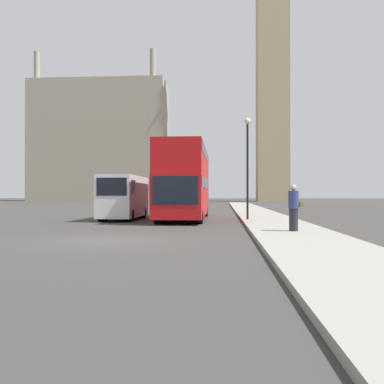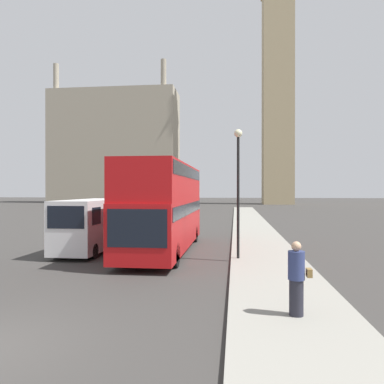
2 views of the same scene
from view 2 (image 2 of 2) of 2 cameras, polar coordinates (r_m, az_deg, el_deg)
The scene contains 7 objects.
sidewalk_strip at distance 7.54m, azimuth 18.49°, elevation -23.89°, with size 3.21×120.00×0.15m.
clock_tower at distance 92.41m, azimuth 12.92°, elevation 19.66°, with size 7.22×7.39×66.04m.
building_block_distant at distance 98.28m, azimuth -11.64°, elevation 6.69°, with size 31.78×11.08×34.45m.
red_double_decker_bus at distance 19.23m, azimuth -4.19°, elevation -1.78°, with size 2.61×10.91×4.44m.
white_van at distance 19.87m, azimuth -15.15°, elevation -4.73°, with size 2.01×5.96×2.67m.
pedestrian at distance 9.54m, azimuth 15.66°, elevation -12.58°, with size 0.56×0.40×1.78m.
street_lamp at distance 16.67m, azimuth 7.05°, elevation 2.82°, with size 0.36×0.36×5.71m.
Camera 2 is at (5.18, -6.73, 3.16)m, focal length 35.00 mm.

